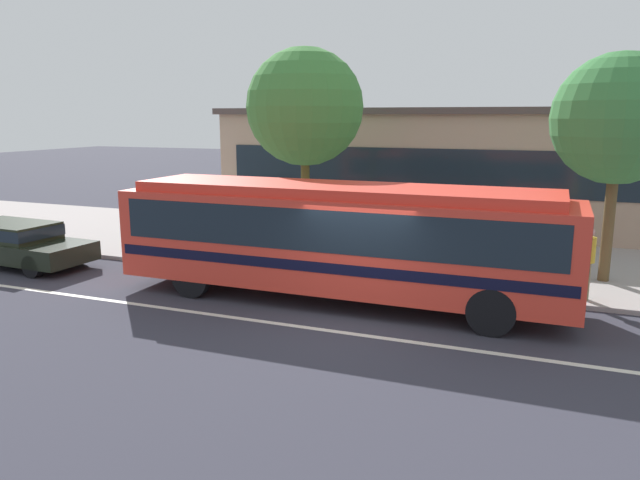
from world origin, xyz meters
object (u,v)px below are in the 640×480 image
pedestrian_waiting_near_sign (420,243)px  street_tree_mid_block (619,119)px  transit_bus (340,234)px  sedan_behind_bus (14,241)px  pedestrian_walking_along_curb (587,257)px  street_tree_near_stop (305,107)px

pedestrian_waiting_near_sign → street_tree_mid_block: street_tree_mid_block is taller
transit_bus → sedan_behind_bus: transit_bus is taller
transit_bus → pedestrian_walking_along_curb: transit_bus is taller
pedestrian_walking_along_curb → pedestrian_waiting_near_sign: bearing=173.7°
pedestrian_waiting_near_sign → transit_bus: bearing=-122.3°
transit_bus → pedestrian_waiting_near_sign: (1.46, 2.30, -0.54)m
sedan_behind_bus → street_tree_mid_block: (16.30, 4.11, 3.59)m
pedestrian_walking_along_curb → street_tree_mid_block: 3.79m
sedan_behind_bus → street_tree_mid_block: 17.19m
sedan_behind_bus → street_tree_near_stop: 9.69m
sedan_behind_bus → street_tree_near_stop: street_tree_near_stop is taller
transit_bus → pedestrian_walking_along_curb: size_ratio=6.23×
sedan_behind_bus → street_tree_mid_block: bearing=14.2°
transit_bus → pedestrian_walking_along_curb: bearing=18.6°
sedan_behind_bus → pedestrian_waiting_near_sign: pedestrian_waiting_near_sign is taller
transit_bus → sedan_behind_bus: size_ratio=2.23×
sedan_behind_bus → street_tree_mid_block: street_tree_mid_block is taller
pedestrian_waiting_near_sign → street_tree_near_stop: bearing=151.8°
sedan_behind_bus → pedestrian_walking_along_curb: bearing=7.6°
street_tree_near_stop → sedan_behind_bus: bearing=-146.8°
transit_bus → street_tree_near_stop: (-2.84, 4.61, 3.03)m
pedestrian_walking_along_curb → street_tree_near_stop: bearing=161.8°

